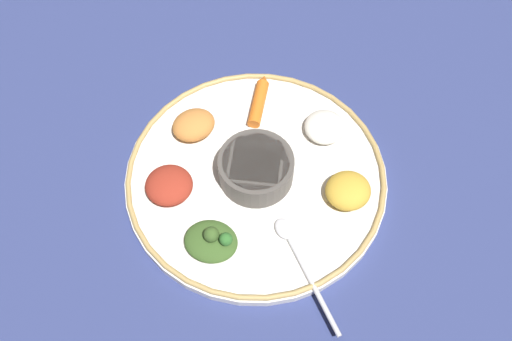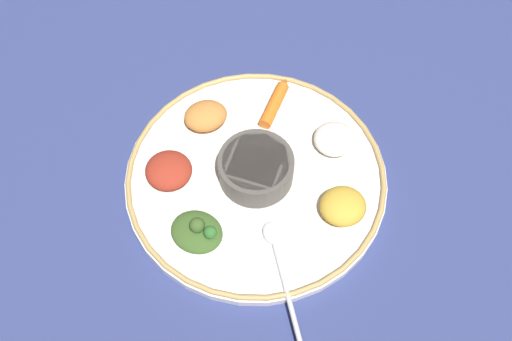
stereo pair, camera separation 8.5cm
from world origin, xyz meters
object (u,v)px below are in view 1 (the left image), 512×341
center_bowl (256,168)px  greens_pile (214,242)px  carrot_near_spoon (259,100)px  spoon (298,256)px

center_bowl → greens_pile: 0.13m
greens_pile → center_bowl: bearing=92.2°
carrot_near_spoon → greens_pile: bearing=-74.9°
spoon → greens_pile: 0.12m
center_bowl → spoon: size_ratio=0.71×
spoon → carrot_near_spoon: carrot_near_spoon is taller
greens_pile → spoon: bearing=20.7°
center_bowl → spoon: (0.11, -0.08, -0.02)m
greens_pile → carrot_near_spoon: 0.25m
center_bowl → greens_pile: (0.00, -0.12, -0.01)m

